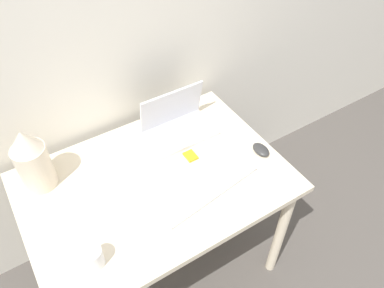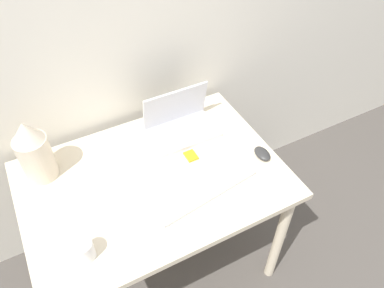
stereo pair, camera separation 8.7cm
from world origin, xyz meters
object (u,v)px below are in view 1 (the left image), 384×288
(mug, at_px, (93,257))
(keyboard, at_px, (205,187))
(mouse, at_px, (261,150))
(laptop, at_px, (177,124))
(mp3_player, at_px, (191,156))
(vase, at_px, (32,160))

(mug, bearing_deg, keyboard, 8.17)
(mouse, bearing_deg, laptop, 128.39)
(keyboard, bearing_deg, mp3_player, 77.15)
(laptop, bearing_deg, mug, -143.83)
(laptop, relative_size, mp3_player, 5.05)
(mouse, xyz_separation_m, mp3_player, (-0.29, 0.15, -0.01))
(vase, distance_m, mug, 0.48)
(laptop, xyz_separation_m, vase, (-0.65, 0.03, 0.10))
(vase, relative_size, mug, 3.52)
(laptop, distance_m, vase, 0.66)
(keyboard, relative_size, mp3_player, 7.58)
(mp3_player, bearing_deg, mug, -155.10)
(mp3_player, xyz_separation_m, mug, (-0.56, -0.26, 0.04))
(laptop, relative_size, vase, 1.08)
(mouse, bearing_deg, vase, 158.75)
(vase, height_order, mp3_player, vase)
(keyboard, distance_m, mug, 0.52)
(laptop, height_order, mouse, laptop)
(mug, bearing_deg, mouse, 7.67)
(laptop, xyz_separation_m, mp3_player, (-0.03, -0.17, -0.04))
(mouse, height_order, mug, mug)
(keyboard, xyz_separation_m, mug, (-0.52, -0.07, 0.03))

